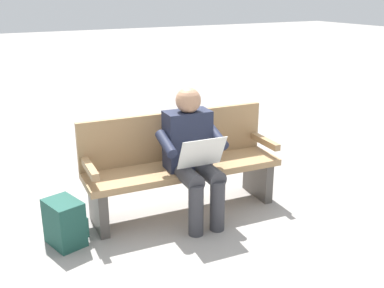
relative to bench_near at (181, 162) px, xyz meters
The scene contains 4 objects.
ground_plane 0.46m from the bench_near, 86.44° to the left, with size 40.00×40.00×0.00m, color gray.
bench_near is the anchor object (origin of this frame).
person_seated 0.29m from the bench_near, 90.50° to the left, with size 0.59×0.59×1.18m.
backpack 1.16m from the bench_near, ahead, with size 0.33×0.37×0.38m.
Camera 1 is at (1.73, 3.43, 1.97)m, focal length 42.59 mm.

